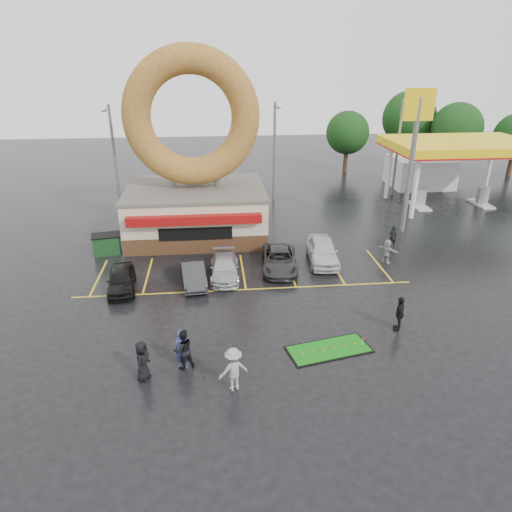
{
  "coord_description": "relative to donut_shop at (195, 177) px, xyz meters",
  "views": [
    {
      "loc": [
        -1.74,
        -20.36,
        12.63
      ],
      "look_at": [
        0.58,
        3.26,
        2.2
      ],
      "focal_mm": 32.0,
      "sensor_mm": 36.0,
      "label": 1
    }
  ],
  "objects": [
    {
      "name": "dumpster",
      "position": [
        -6.18,
        -3.22,
        -3.81
      ],
      "size": [
        1.98,
        1.49,
        1.3
      ],
      "primitive_type": "cube",
      "rotation": [
        0.0,
        0.0,
        0.17
      ],
      "color": "#1A4520",
      "rests_on": "ground"
    },
    {
      "name": "person_bystander",
      "position": [
        -1.95,
        -17.23,
        -3.55
      ],
      "size": [
        0.77,
        1.0,
        1.83
      ],
      "primitive_type": "imported",
      "rotation": [
        0.0,
        0.0,
        1.35
      ],
      "color": "black",
      "rests_on": "ground"
    },
    {
      "name": "car_grey",
      "position": [
        5.36,
        -6.95,
        -3.81
      ],
      "size": [
        2.64,
        4.92,
        1.31
      ],
      "primitive_type": "imported",
      "rotation": [
        0.0,
        0.0,
        -0.1
      ],
      "color": "#2E2E30",
      "rests_on": "ground"
    },
    {
      "name": "car_dgrey",
      "position": [
        -0.08,
        -8.42,
        -3.83
      ],
      "size": [
        1.8,
        4.01,
        1.28
      ],
      "primitive_type": "imported",
      "rotation": [
        0.0,
        0.0,
        0.12
      ],
      "color": "#2D2E30",
      "rests_on": "ground"
    },
    {
      "name": "streetlight_left",
      "position": [
        -7.0,
        6.95,
        0.32
      ],
      "size": [
        0.4,
        2.21,
        9.0
      ],
      "color": "slate",
      "rests_on": "ground"
    },
    {
      "name": "car_silver",
      "position": [
        1.81,
        -7.72,
        -3.85
      ],
      "size": [
        1.84,
        4.28,
        1.23
      ],
      "primitive_type": "imported",
      "rotation": [
        0.0,
        0.0,
        -0.03
      ],
      "color": "#B0B0B5",
      "rests_on": "ground"
    },
    {
      "name": "ground",
      "position": [
        3.0,
        -12.97,
        -4.46
      ],
      "size": [
        120.0,
        120.0,
        0.0
      ],
      "primitive_type": "plane",
      "color": "black",
      "rests_on": "ground"
    },
    {
      "name": "car_black",
      "position": [
        -4.25,
        -8.84,
        -3.81
      ],
      "size": [
        2.0,
        4.02,
        1.32
      ],
      "primitive_type": "imported",
      "rotation": [
        0.0,
        0.0,
        0.12
      ],
      "color": "black",
      "rests_on": "ground"
    },
    {
      "name": "streetlight_right",
      "position": [
        19.0,
        8.95,
        0.32
      ],
      "size": [
        0.4,
        2.21,
        9.0
      ],
      "color": "slate",
      "rests_on": "ground"
    },
    {
      "name": "tree_far_d",
      "position": [
        17.0,
        19.03,
        0.07
      ],
      "size": [
        4.9,
        4.9,
        7.0
      ],
      "color": "#332114",
      "rests_on": "ground"
    },
    {
      "name": "person_cameraman",
      "position": [
        10.28,
        -14.56,
        -3.55
      ],
      "size": [
        0.84,
        1.16,
        1.83
      ],
      "primitive_type": "imported",
      "rotation": [
        0.0,
        0.0,
        -1.98
      ],
      "color": "black",
      "rests_on": "ground"
    },
    {
      "name": "shell_sign",
      "position": [
        16.0,
        -0.97,
        2.91
      ],
      "size": [
        2.2,
        0.36,
        10.6
      ],
      "color": "slate",
      "rests_on": "ground"
    },
    {
      "name": "streetlight_mid",
      "position": [
        7.0,
        7.95,
        0.32
      ],
      "size": [
        0.4,
        2.21,
        9.0
      ],
      "color": "slate",
      "rests_on": "ground"
    },
    {
      "name": "person_hoodie",
      "position": [
        1.82,
        -18.24,
        -3.49
      ],
      "size": [
        1.43,
        1.09,
        1.95
      ],
      "primitive_type": "imported",
      "rotation": [
        0.0,
        0.0,
        3.47
      ],
      "color": "gray",
      "rests_on": "ground"
    },
    {
      "name": "person_walker_far",
      "position": [
        13.98,
        -4.01,
        -3.67
      ],
      "size": [
        0.62,
        0.45,
        1.59
      ],
      "primitive_type": "imported",
      "rotation": [
        0.0,
        0.0,
        3.02
      ],
      "color": "black",
      "rests_on": "ground"
    },
    {
      "name": "person_walker_near",
      "position": [
        12.59,
        -6.63,
        -3.65
      ],
      "size": [
        1.3,
        1.49,
        1.63
      ],
      "primitive_type": "imported",
      "rotation": [
        0.0,
        0.0,
        2.22
      ],
      "color": "#949496",
      "rests_on": "ground"
    },
    {
      "name": "gas_station",
      "position": [
        23.0,
        7.97,
        -0.77
      ],
      "size": [
        12.3,
        13.65,
        5.9
      ],
      "color": "silver",
      "rests_on": "ground"
    },
    {
      "name": "tree_far_a",
      "position": [
        29.0,
        17.03,
        0.72
      ],
      "size": [
        5.6,
        5.6,
        8.0
      ],
      "color": "#332114",
      "rests_on": "ground"
    },
    {
      "name": "tree_far_c",
      "position": [
        25.0,
        21.03,
        1.37
      ],
      "size": [
        6.3,
        6.3,
        9.0
      ],
      "color": "#332114",
      "rests_on": "ground"
    },
    {
      "name": "person_blue",
      "position": [
        -0.33,
        -16.6,
        -3.53
      ],
      "size": [
        0.71,
        0.5,
        1.86
      ],
      "primitive_type": "imported",
      "rotation": [
        0.0,
        0.0,
        -0.07
      ],
      "color": "navy",
      "rests_on": "ground"
    },
    {
      "name": "person_blackjkt",
      "position": [
        -0.28,
        -16.61,
        -3.52
      ],
      "size": [
        1.11,
        1.0,
        1.89
      ],
      "primitive_type": "imported",
      "rotation": [
        0.0,
        0.0,
        3.51
      ],
      "color": "black",
      "rests_on": "ground"
    },
    {
      "name": "putting_green",
      "position": [
        6.4,
        -15.97,
        -4.43
      ],
      "size": [
        4.18,
        2.49,
        0.49
      ],
      "color": "black",
      "rests_on": "ground"
    },
    {
      "name": "car_white",
      "position": [
        8.37,
        -6.1,
        -3.67
      ],
      "size": [
        2.3,
        4.8,
        1.58
      ],
      "primitive_type": "imported",
      "rotation": [
        0.0,
        0.0,
        -0.09
      ],
      "color": "silver",
      "rests_on": "ground"
    },
    {
      "name": "donut_shop",
      "position": [
        0.0,
        0.0,
        0.0
      ],
      "size": [
        10.2,
        8.7,
        13.5
      ],
      "color": "#472B19",
      "rests_on": "ground"
    }
  ]
}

